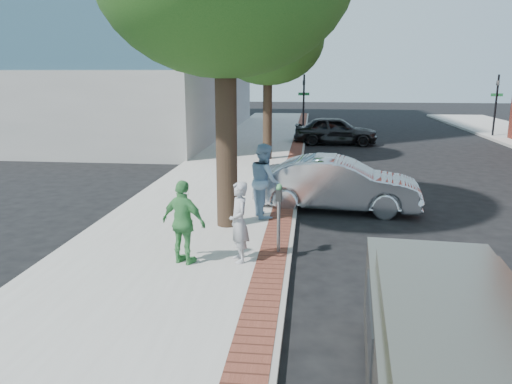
# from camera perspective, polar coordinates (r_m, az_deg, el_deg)

# --- Properties ---
(ground) EXTENTS (120.00, 120.00, 0.00)m
(ground) POSITION_cam_1_polar(r_m,az_deg,el_deg) (10.83, -1.78, -7.57)
(ground) COLOR black
(ground) RESTS_ON ground
(sidewalk) EXTENTS (5.00, 60.00, 0.15)m
(sidewalk) POSITION_cam_1_polar(r_m,az_deg,el_deg) (18.64, -2.88, 1.64)
(sidewalk) COLOR #9E9991
(sidewalk) RESTS_ON ground
(brick_strip) EXTENTS (0.60, 60.00, 0.01)m
(brick_strip) POSITION_cam_1_polar(r_m,az_deg,el_deg) (18.40, 3.90, 1.73)
(brick_strip) COLOR brown
(brick_strip) RESTS_ON sidewalk
(curb) EXTENTS (0.10, 60.00, 0.15)m
(curb) POSITION_cam_1_polar(r_m,az_deg,el_deg) (18.41, 4.99, 1.46)
(curb) COLOR gray
(curb) RESTS_ON ground
(office_base) EXTENTS (18.20, 22.20, 4.00)m
(office_base) POSITION_cam_1_polar(r_m,az_deg,el_deg) (35.17, -18.17, 9.72)
(office_base) COLOR gray
(office_base) RESTS_ON ground
(signal_near) EXTENTS (0.70, 0.15, 3.80)m
(signal_near) POSITION_cam_1_polar(r_m,az_deg,el_deg) (32.05, 5.47, 10.47)
(signal_near) COLOR black
(signal_near) RESTS_ON ground
(signal_far) EXTENTS (0.70, 0.15, 3.80)m
(signal_far) POSITION_cam_1_polar(r_m,az_deg,el_deg) (33.89, 25.76, 9.38)
(signal_far) COLOR black
(signal_far) RESTS_ON ground
(tree_far) EXTENTS (4.80, 4.80, 7.14)m
(tree_far) POSITION_cam_1_polar(r_m,az_deg,el_deg) (22.13, 1.36, 17.11)
(tree_far) COLOR black
(tree_far) RESTS_ON sidewalk
(parking_meter) EXTENTS (0.12, 0.32, 1.47)m
(parking_meter) POSITION_cam_1_polar(r_m,az_deg,el_deg) (10.46, 2.63, -1.39)
(parking_meter) COLOR gray
(parking_meter) RESTS_ON sidewalk
(person_gray) EXTENTS (0.59, 0.70, 1.65)m
(person_gray) POSITION_cam_1_polar(r_m,az_deg,el_deg) (10.00, -1.96, -3.46)
(person_gray) COLOR #A09FA4
(person_gray) RESTS_ON sidewalk
(person_officer) EXTENTS (1.02, 1.14, 1.95)m
(person_officer) POSITION_cam_1_polar(r_m,az_deg,el_deg) (13.15, 0.99, 1.35)
(person_officer) COLOR #82A8C9
(person_officer) RESTS_ON sidewalk
(person_green) EXTENTS (1.08, 0.75, 1.70)m
(person_green) POSITION_cam_1_polar(r_m,az_deg,el_deg) (9.98, -8.26, -3.47)
(person_green) COLOR #44964D
(person_green) RESTS_ON sidewalk
(sedan_silver) EXTENTS (4.81, 2.11, 1.54)m
(sedan_silver) POSITION_cam_1_polar(r_m,az_deg,el_deg) (14.55, 9.32, 0.91)
(sedan_silver) COLOR #BBBCC3
(sedan_silver) RESTS_ON ground
(bg_car) EXTENTS (4.63, 1.99, 1.56)m
(bg_car) POSITION_cam_1_polar(r_m,az_deg,el_deg) (28.21, 9.08, 6.96)
(bg_car) COLOR black
(bg_car) RESTS_ON ground
(van) EXTENTS (2.03, 4.54, 1.63)m
(van) POSITION_cam_1_polar(r_m,az_deg,el_deg) (6.20, 20.95, -16.36)
(van) COLOR gray
(van) RESTS_ON ground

